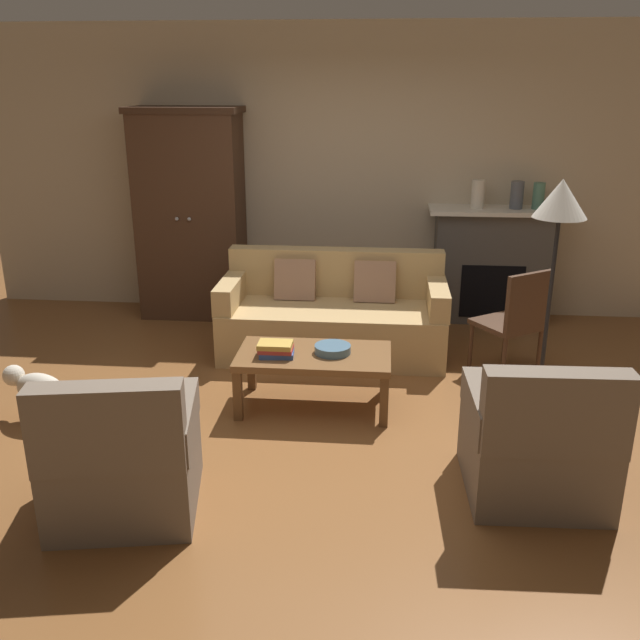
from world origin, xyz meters
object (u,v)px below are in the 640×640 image
(book_stack, at_px, (276,349))
(mantel_vase_jade, at_px, (539,196))
(dog, at_px, (37,389))
(armoire, at_px, (191,214))
(mantel_vase_cream, at_px, (478,194))
(mantel_vase_slate, at_px, (517,195))
(floor_lamp, at_px, (560,213))
(fireplace, at_px, (491,264))
(couch, at_px, (333,317))
(armchair_near_left, at_px, (123,461))
(coffee_table, at_px, (314,360))
(fruit_bowl, at_px, (333,349))
(armchair_near_right, at_px, (537,445))
(side_chair_wooden, at_px, (516,318))

(book_stack, xyz_separation_m, mantel_vase_jade, (2.17, 2.16, 0.77))
(dog, bearing_deg, armoire, 79.06)
(mantel_vase_cream, relative_size, dog, 0.48)
(armoire, height_order, mantel_vase_slate, armoire)
(book_stack, height_order, floor_lamp, floor_lamp)
(fireplace, relative_size, couch, 0.66)
(mantel_vase_cream, xyz_separation_m, armchair_near_left, (-2.25, -3.48, -0.94))
(coffee_table, distance_m, dog, 1.94)
(fireplace, bearing_deg, armchair_near_left, -124.79)
(mantel_vase_cream, relative_size, mantel_vase_slate, 1.04)
(fruit_bowl, bearing_deg, mantel_vase_cream, 59.58)
(mantel_vase_cream, distance_m, armchair_near_left, 4.25)
(fireplace, height_order, armoire, armoire)
(mantel_vase_cream, xyz_separation_m, armchair_near_right, (0.03, -3.10, -0.94))
(armoire, bearing_deg, fireplace, 1.51)
(mantel_vase_jade, bearing_deg, mantel_vase_cream, 180.00)
(couch, bearing_deg, armoire, 147.84)
(mantel_vase_slate, bearing_deg, coffee_table, -129.34)
(armchair_near_left, relative_size, dog, 1.62)
(fruit_bowl, height_order, armchair_near_left, armchair_near_left)
(coffee_table, bearing_deg, armchair_near_left, -122.86)
(mantel_vase_jade, xyz_separation_m, dog, (-3.80, -2.49, -1.00))
(armoire, xyz_separation_m, mantel_vase_cream, (2.77, 0.06, 0.23))
(mantel_vase_slate, bearing_deg, dog, -145.30)
(fireplace, distance_m, floor_lamp, 2.12)
(fruit_bowl, bearing_deg, dog, -168.18)
(fruit_bowl, distance_m, floor_lamp, 1.81)
(mantel_vase_jade, bearing_deg, side_chair_wooden, -105.06)
(fireplace, distance_m, coffee_table, 2.61)
(mantel_vase_cream, bearing_deg, mantel_vase_slate, 0.00)
(coffee_table, relative_size, fruit_bowl, 4.22)
(armchair_near_left, bearing_deg, dog, 135.04)
(book_stack, xyz_separation_m, mantel_vase_slate, (1.97, 2.16, 0.78))
(fruit_bowl, height_order, mantel_vase_cream, mantel_vase_cream)
(mantel_vase_slate, xyz_separation_m, dog, (-3.60, -2.49, -1.00))
(floor_lamp, bearing_deg, mantel_vase_cream, 98.86)
(book_stack, bearing_deg, couch, 74.74)
(mantel_vase_jade, height_order, dog, mantel_vase_jade)
(fireplace, xyz_separation_m, coffee_table, (-1.53, -2.10, -0.20))
(armoire, height_order, armchair_near_left, armoire)
(fruit_bowl, distance_m, book_stack, 0.41)
(coffee_table, relative_size, mantel_vase_slate, 4.29)
(armchair_near_right, xyz_separation_m, floor_lamp, (0.27, 1.19, 1.11))
(book_stack, distance_m, dog, 1.68)
(mantel_vase_cream, relative_size, mantel_vase_jade, 1.08)
(armchair_near_right, distance_m, side_chair_wooden, 1.69)
(armchair_near_left, height_order, dog, armchair_near_left)
(couch, relative_size, mantel_vase_cream, 7.22)
(mantel_vase_slate, height_order, armchair_near_left, mantel_vase_slate)
(side_chair_wooden, bearing_deg, coffee_table, -156.63)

